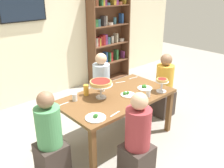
{
  "coord_description": "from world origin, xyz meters",
  "views": [
    {
      "loc": [
        -2.22,
        -2.33,
        2.26
      ],
      "look_at": [
        0.0,
        0.1,
        0.89
      ],
      "focal_mm": 39.28,
      "sensor_mm": 36.0,
      "label": 1
    }
  ],
  "objects_px": {
    "diner_head_west": "(50,142)",
    "deep_dish_pizza_stand": "(101,84)",
    "bookshelf": "(107,33)",
    "water_glass_clear_far": "(103,88)",
    "television": "(22,7)",
    "water_glass_clear_near": "(148,93)",
    "diner_head_east": "(164,90)",
    "salad_plate_spare": "(127,94)",
    "water_glass_clear_spare": "(75,97)",
    "diner_far_right": "(102,89)",
    "salad_plate_near_diner": "(145,88)",
    "salad_plate_far_diner": "(96,117)",
    "diner_near_left": "(137,143)",
    "cutlery_knife_near": "(115,114)",
    "dining_table": "(117,101)",
    "cutlery_fork_far": "(63,104)",
    "beer_glass_amber_tall": "(86,90)",
    "cutlery_knife_far": "(134,78)",
    "personal_pizza_stand": "(162,82)",
    "cutlery_fork_near": "(120,82)"
  },
  "relations": [
    {
      "from": "water_glass_clear_near",
      "to": "water_glass_clear_spare",
      "type": "xyz_separation_m",
      "value": [
        -0.85,
        0.6,
        -0.0
      ]
    },
    {
      "from": "salad_plate_spare",
      "to": "water_glass_clear_near",
      "type": "xyz_separation_m",
      "value": [
        0.18,
        -0.23,
        0.04
      ]
    },
    {
      "from": "salad_plate_spare",
      "to": "water_glass_clear_spare",
      "type": "distance_m",
      "value": 0.76
    },
    {
      "from": "diner_near_left",
      "to": "water_glass_clear_near",
      "type": "relative_size",
      "value": 10.71
    },
    {
      "from": "diner_head_east",
      "to": "water_glass_clear_far",
      "type": "bearing_deg",
      "value": -12.94
    },
    {
      "from": "beer_glass_amber_tall",
      "to": "water_glass_clear_near",
      "type": "bearing_deg",
      "value": -46.22
    },
    {
      "from": "dining_table",
      "to": "beer_glass_amber_tall",
      "type": "distance_m",
      "value": 0.47
    },
    {
      "from": "diner_head_west",
      "to": "cutlery_fork_far",
      "type": "xyz_separation_m",
      "value": [
        0.39,
        0.31,
        0.25
      ]
    },
    {
      "from": "dining_table",
      "to": "diner_far_right",
      "type": "bearing_deg",
      "value": 65.08
    },
    {
      "from": "deep_dish_pizza_stand",
      "to": "cutlery_fork_far",
      "type": "relative_size",
      "value": 1.86
    },
    {
      "from": "bookshelf",
      "to": "diner_far_right",
      "type": "bearing_deg",
      "value": -135.1
    },
    {
      "from": "television",
      "to": "beer_glass_amber_tall",
      "type": "distance_m",
      "value": 2.07
    },
    {
      "from": "television",
      "to": "water_glass_clear_near",
      "type": "xyz_separation_m",
      "value": [
        0.64,
        -2.44,
        -1.06
      ]
    },
    {
      "from": "diner_near_left",
      "to": "beer_glass_amber_tall",
      "type": "distance_m",
      "value": 1.12
    },
    {
      "from": "diner_head_east",
      "to": "salad_plate_near_diner",
      "type": "relative_size",
      "value": 5.09
    },
    {
      "from": "water_glass_clear_near",
      "to": "cutlery_fork_near",
      "type": "distance_m",
      "value": 0.67
    },
    {
      "from": "cutlery_fork_near",
      "to": "bookshelf",
      "type": "bearing_deg",
      "value": -106.74
    },
    {
      "from": "deep_dish_pizza_stand",
      "to": "beer_glass_amber_tall",
      "type": "bearing_deg",
      "value": 116.53
    },
    {
      "from": "dining_table",
      "to": "diner_far_right",
      "type": "xyz_separation_m",
      "value": [
        0.36,
        0.77,
        -0.16
      ]
    },
    {
      "from": "dining_table",
      "to": "cutlery_fork_near",
      "type": "relative_size",
      "value": 9.25
    },
    {
      "from": "salad_plate_spare",
      "to": "water_glass_clear_spare",
      "type": "bearing_deg",
      "value": 151.01
    },
    {
      "from": "salad_plate_far_diner",
      "to": "diner_far_right",
      "type": "bearing_deg",
      "value": 47.19
    },
    {
      "from": "salad_plate_far_diner",
      "to": "beer_glass_amber_tall",
      "type": "height_order",
      "value": "beer_glass_amber_tall"
    },
    {
      "from": "diner_near_left",
      "to": "television",
      "type": "bearing_deg",
      "value": -0.85
    },
    {
      "from": "diner_far_right",
      "to": "water_glass_clear_spare",
      "type": "relative_size",
      "value": 10.87
    },
    {
      "from": "deep_dish_pizza_stand",
      "to": "cutlery_knife_far",
      "type": "distance_m",
      "value": 0.96
    },
    {
      "from": "bookshelf",
      "to": "diner_head_west",
      "type": "height_order",
      "value": "bookshelf"
    },
    {
      "from": "bookshelf",
      "to": "water_glass_clear_spare",
      "type": "bearing_deg",
      "value": -140.89
    },
    {
      "from": "water_glass_clear_near",
      "to": "cutlery_fork_far",
      "type": "bearing_deg",
      "value": 149.01
    },
    {
      "from": "bookshelf",
      "to": "water_glass_clear_far",
      "type": "distance_m",
      "value": 2.43
    },
    {
      "from": "diner_head_west",
      "to": "deep_dish_pizza_stand",
      "type": "bearing_deg",
      "value": 7.98
    },
    {
      "from": "dining_table",
      "to": "water_glass_clear_far",
      "type": "height_order",
      "value": "water_glass_clear_far"
    },
    {
      "from": "deep_dish_pizza_stand",
      "to": "salad_plate_spare",
      "type": "height_order",
      "value": "deep_dish_pizza_stand"
    },
    {
      "from": "deep_dish_pizza_stand",
      "to": "dining_table",
      "type": "bearing_deg",
      "value": -26.61
    },
    {
      "from": "cutlery_fork_far",
      "to": "bookshelf",
      "type": "bearing_deg",
      "value": -143.54
    },
    {
      "from": "diner_near_left",
      "to": "water_glass_clear_spare",
      "type": "height_order",
      "value": "diner_near_left"
    },
    {
      "from": "diner_head_east",
      "to": "cutlery_fork_far",
      "type": "height_order",
      "value": "diner_head_east"
    },
    {
      "from": "personal_pizza_stand",
      "to": "salad_plate_far_diner",
      "type": "distance_m",
      "value": 1.23
    },
    {
      "from": "diner_head_west",
      "to": "diner_head_east",
      "type": "distance_m",
      "value": 2.26
    },
    {
      "from": "dining_table",
      "to": "water_glass_clear_near",
      "type": "xyz_separation_m",
      "value": [
        0.31,
        -0.33,
        0.14
      ]
    },
    {
      "from": "cutlery_knife_near",
      "to": "diner_head_west",
      "type": "bearing_deg",
      "value": 145.6
    },
    {
      "from": "diner_near_left",
      "to": "salad_plate_near_diner",
      "type": "xyz_separation_m",
      "value": [
        0.86,
        0.64,
        0.26
      ]
    },
    {
      "from": "salad_plate_far_diner",
      "to": "diner_near_left",
      "type": "bearing_deg",
      "value": -60.17
    },
    {
      "from": "diner_head_east",
      "to": "beer_glass_amber_tall",
      "type": "distance_m",
      "value": 1.53
    },
    {
      "from": "salad_plate_far_diner",
      "to": "water_glass_clear_spare",
      "type": "relative_size",
      "value": 2.4
    },
    {
      "from": "salad_plate_far_diner",
      "to": "water_glass_clear_near",
      "type": "bearing_deg",
      "value": -2.19
    },
    {
      "from": "dining_table",
      "to": "diner_head_east",
      "type": "relative_size",
      "value": 1.45
    },
    {
      "from": "cutlery_fork_far",
      "to": "beer_glass_amber_tall",
      "type": "bearing_deg",
      "value": -176.35
    },
    {
      "from": "dining_table",
      "to": "salad_plate_spare",
      "type": "distance_m",
      "value": 0.19
    },
    {
      "from": "personal_pizza_stand",
      "to": "water_glass_clear_spare",
      "type": "xyz_separation_m",
      "value": [
        -1.13,
        0.62,
        -0.09
      ]
    }
  ]
}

